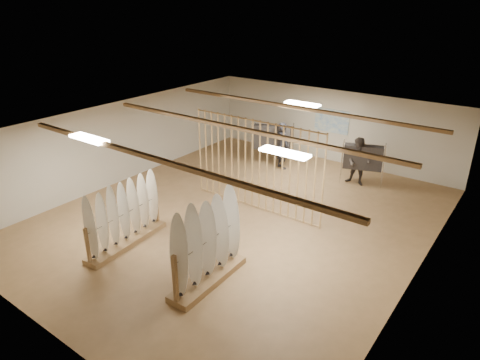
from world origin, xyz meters
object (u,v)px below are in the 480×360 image
Objects in this scene: clothing_rack_a at (272,138)px; shopper_a at (282,143)px; shopper_b at (359,159)px; rack_left at (125,224)px; clothing_rack_b at (363,157)px; rack_right at (208,255)px.

shopper_a is (0.53, -0.13, -0.06)m from clothing_rack_a.
shopper_b reaches higher than clothing_rack_a.
shopper_b is (2.90, 0.21, -0.06)m from shopper_a.
shopper_a is (0.45, 7.09, 0.40)m from rack_left.
clothing_rack_a is at bearing 14.84° from shopper_a.
rack_left is at bearing -133.89° from clothing_rack_b.
rack_left is at bearing 179.00° from rack_right.
shopper_a is at bearing -34.18° from clothing_rack_a.
clothing_rack_a is at bearing 85.98° from rack_left.
rack_left is at bearing 115.02° from shopper_a.
shopper_b is (3.43, 0.08, -0.12)m from clothing_rack_a.
clothing_rack_a is at bearing 110.04° from rack_right.
shopper_b is (-0.08, -0.16, -0.02)m from clothing_rack_b.
rack_left reaches higher than clothing_rack_a.
rack_right is (2.78, 0.03, 0.11)m from rack_left.
rack_left is 8.23m from clothing_rack_b.
shopper_a reaches higher than clothing_rack_b.
clothing_rack_a is 0.87× the size of shopper_b.
shopper_a is (-2.33, 7.06, 0.29)m from rack_right.
shopper_a is at bearing 167.95° from clothing_rack_b.
clothing_rack_b is 0.78× the size of shopper_b.
rack_right is at bearing 136.87° from shopper_a.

